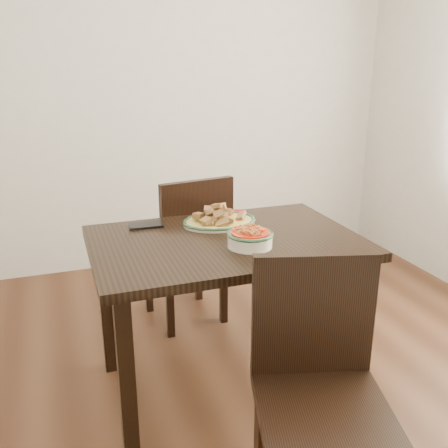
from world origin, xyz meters
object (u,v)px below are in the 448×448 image
object	(u,v)px
chair_far	(190,244)
chair_near	(318,376)
dining_table	(225,260)
smartphone	(146,225)
fish_plate	(219,215)
noodle_bowl	(250,237)

from	to	relation	value
chair_far	chair_near	distance (m)	1.34
dining_table	smartphone	bearing A→B (deg)	136.95
chair_far	chair_near	world-z (taller)	same
chair_far	smartphone	size ratio (longest dim) A/B	5.68
fish_plate	smartphone	bearing A→B (deg)	166.49
chair_near	noodle_bowl	world-z (taller)	chair_near
dining_table	fish_plate	xyz separation A→B (m)	(0.04, 0.20, 0.15)
chair_near	noodle_bowl	distance (m)	0.65
noodle_bowl	chair_far	bearing A→B (deg)	94.01
dining_table	chair_near	world-z (taller)	chair_near
noodle_bowl	smartphone	xyz separation A→B (m)	(-0.36, 0.40, -0.04)
chair_near	noodle_bowl	xyz separation A→B (m)	(-0.01, 0.58, 0.29)
smartphone	chair_far	bearing A→B (deg)	51.79
chair_far	smartphone	world-z (taller)	chair_far
chair_near	fish_plate	distance (m)	0.95
dining_table	noodle_bowl	size ratio (longest dim) A/B	5.89
fish_plate	smartphone	world-z (taller)	fish_plate
dining_table	smartphone	xyz separation A→B (m)	(-0.30, 0.28, 0.11)
chair_far	smartphone	bearing A→B (deg)	39.77
chair_far	fish_plate	world-z (taller)	chair_far
fish_plate	noodle_bowl	world-z (taller)	fish_plate
noodle_bowl	dining_table	bearing A→B (deg)	116.79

